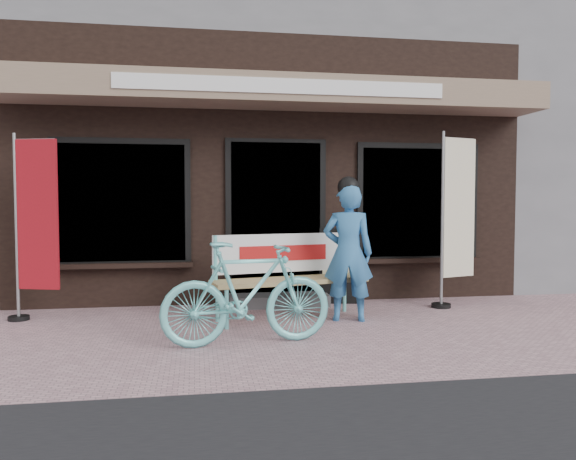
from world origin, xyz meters
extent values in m
plane|color=#B98D94|center=(0.00, 0.00, 0.00)|extent=(70.00, 70.00, 0.00)
cube|color=black|center=(0.00, 5.00, 1.80)|extent=(7.00, 6.00, 3.60)
cube|color=slate|center=(0.00, 5.00, 4.80)|extent=(7.00, 6.00, 2.40)
cube|color=#89735D|center=(0.00, 1.65, 2.75)|extent=(7.00, 0.80, 0.35)
cube|color=white|center=(0.00, 1.24, 2.75)|extent=(4.00, 0.02, 0.18)
cube|color=black|center=(0.00, 1.98, 1.10)|extent=(1.20, 0.06, 2.10)
cube|color=black|center=(0.00, 1.97, 1.10)|extent=(1.35, 0.04, 2.20)
cube|color=black|center=(-2.00, 1.98, 1.35)|extent=(1.60, 0.06, 1.50)
cube|color=black|center=(2.00, 1.98, 1.35)|extent=(1.60, 0.06, 1.50)
cube|color=black|center=(-2.00, 1.97, 1.35)|extent=(1.75, 0.04, 1.65)
cube|color=black|center=(2.00, 1.97, 1.35)|extent=(1.75, 0.04, 1.65)
cube|color=black|center=(-2.00, 1.92, 0.55)|extent=(1.80, 0.18, 0.06)
cube|color=black|center=(2.00, 1.92, 0.55)|extent=(1.80, 0.18, 0.06)
cube|color=#59595B|center=(0.00, 1.75, 0.07)|extent=(1.30, 0.45, 0.15)
cylinder|color=#67CBC9|center=(-0.74, 0.52, 0.21)|extent=(0.05, 0.05, 0.42)
cylinder|color=#67CBC9|center=(-0.83, 0.91, 0.21)|extent=(0.05, 0.05, 0.42)
cylinder|color=#67CBC9|center=(0.84, 0.85, 0.21)|extent=(0.05, 0.05, 0.42)
cylinder|color=#67CBC9|center=(0.75, 1.24, 0.21)|extent=(0.05, 0.05, 0.42)
cube|color=tan|center=(0.01, 0.88, 0.45)|extent=(1.87, 0.82, 0.05)
cylinder|color=#67CBC9|center=(-0.85, 0.91, 0.71)|extent=(0.05, 0.05, 0.56)
cylinder|color=#67CBC9|center=(0.77, 1.25, 0.71)|extent=(0.05, 0.05, 0.56)
cube|color=white|center=(-0.04, 1.10, 0.76)|extent=(1.69, 0.39, 0.45)
cube|color=#B21414|center=(-0.03, 1.07, 0.76)|extent=(1.07, 0.23, 0.18)
cylinder|color=#67CBC9|center=(-0.83, 0.71, 0.63)|extent=(0.13, 0.44, 0.04)
cylinder|color=#67CBC9|center=(0.85, 1.06, 0.63)|extent=(0.13, 0.44, 0.04)
imported|color=teal|center=(0.66, 0.73, 0.78)|extent=(0.64, 0.49, 1.56)
sphere|color=black|center=(0.66, 0.73, 1.53)|extent=(0.30, 0.30, 0.25)
imported|color=#67CBC9|center=(-0.58, -0.17, 0.50)|extent=(1.70, 0.67, 0.99)
cylinder|color=gray|center=(-3.09, 1.36, 1.07)|extent=(0.04, 0.04, 2.14)
cylinder|color=gray|center=(-2.85, 1.29, 2.07)|extent=(0.47, 0.16, 0.02)
cube|color=maroon|center=(-2.83, 1.28, 1.22)|extent=(0.48, 0.17, 1.71)
cylinder|color=black|center=(-3.09, 1.36, 0.02)|extent=(0.29, 0.29, 0.05)
cylinder|color=gray|center=(2.05, 1.29, 1.13)|extent=(0.05, 0.05, 2.26)
cylinder|color=gray|center=(2.30, 1.37, 2.18)|extent=(0.50, 0.17, 0.02)
cube|color=#EEE3C3|center=(2.32, 1.37, 1.28)|extent=(0.50, 0.18, 1.80)
cylinder|color=black|center=(2.05, 1.29, 0.03)|extent=(0.31, 0.31, 0.05)
cube|color=black|center=(0.82, 1.80, 0.51)|extent=(0.51, 0.18, 1.01)
cube|color=beige|center=(0.81, 1.75, 0.62)|extent=(0.42, 0.10, 0.62)
camera|label=1|loc=(-1.06, -5.46, 1.38)|focal=35.00mm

